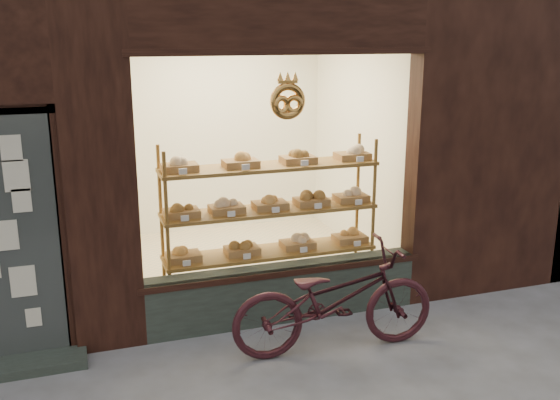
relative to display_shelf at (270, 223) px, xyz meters
name	(u,v)px	position (x,y,z in m)	size (l,w,h in m)	color
display_shelf	(270,223)	(0.00, 0.00, 0.00)	(2.20, 0.45, 1.70)	brown
bicycle	(334,299)	(0.22, -1.17, -0.38)	(0.64, 1.83, 0.96)	black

